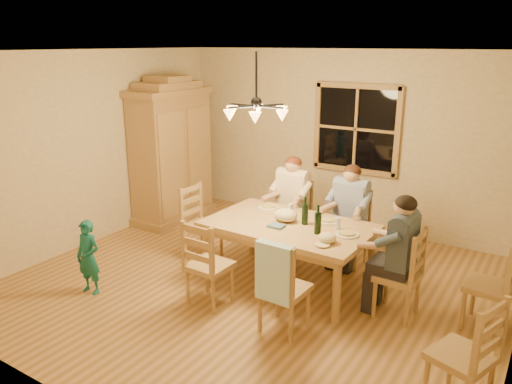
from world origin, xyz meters
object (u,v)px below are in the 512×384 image
Objects in this scene: chair_far_right at (348,242)px; chair_end_right at (397,289)px; chair_far_left at (291,229)px; chair_near_left at (210,278)px; wine_bottle_a at (305,211)px; chair_near_right at (284,302)px; chandelier at (256,111)px; chair_spare_front at (459,373)px; chair_end_left at (203,237)px; wine_bottle_b at (318,220)px; armoire at (172,155)px; adult_woman at (292,192)px; child at (88,257)px; adult_plaid_man at (350,203)px; dining_table at (289,232)px; chair_spare_back at (487,300)px; adult_slate_man at (401,241)px.

chair_end_right is (0.93, -0.92, 0.00)m from chair_far_right.
chair_near_left is at bearing 90.00° from chair_far_left.
chair_near_right is at bearing -73.66° from wine_bottle_a.
chandelier is 0.78× the size of chair_far_right.
chandelier is at bearing 88.82° from chair_spare_front.
wine_bottle_a is (0.66, 0.97, 0.62)m from chair_near_left.
chair_end_left is 3.00× the size of wine_bottle_b.
chair_end_left is (-0.87, -0.87, 0.00)m from chair_far_left.
chandelier is 3.15m from chair_spare_front.
chair_spare_front is (4.87, -2.19, -0.75)m from armoire.
adult_woman is 1.03m from wine_bottle_a.
adult_plaid_man is at bearing 40.72° from child.
dining_table is at bearing 40.60° from chandelier.
wine_bottle_b is (0.41, -0.10, 0.26)m from dining_table.
chair_near_left is 1.33m from wine_bottle_a.
chair_near_left is 1.00× the size of chair_end_right.
wine_bottle_a is (-1.16, 0.12, 0.62)m from chair_end_right.
chair_far_left is at bearing 54.07° from child.
chair_spare_front is (2.45, -0.90, -1.77)m from chandelier.
armoire is 2.32× the size of chair_end_right.
chair_far_right is at bearing 64.80° from chair_near_left.
chandelier reaches higher than armoire.
adult_woman is 0.84m from adult_plaid_man.
adult_woman is at bearing 63.43° from chair_end_right.
chair_end_left is 2.64m from chair_end_right.
chair_end_right is at bearing 136.64° from chair_far_right.
armoire is at bearing 85.58° from chair_spare_back.
armoire is at bearing -1.45° from chair_far_right.
chair_far_left is at bearing 90.00° from chair_near_left.
chair_far_right and chair_end_left have the same top height.
armoire is 3.03m from chair_near_left.
adult_woman is (-1.77, 0.94, 0.54)m from chair_end_right.
chair_near_right is 1.13× the size of adult_slate_man.
chair_near_left is at bearing 116.57° from adult_slate_man.
armoire is 2.32× the size of chair_near_right.
chair_near_right is (0.90, -1.82, 0.00)m from chair_far_left.
adult_slate_man is at bearing 46.74° from chair_near_right.
adult_plaid_man reaches higher than wine_bottle_a.
chair_end_right is at bearing 46.74° from chair_near_right.
adult_slate_man reaches higher than chair_spare_back.
chair_near_left is 1.13× the size of adult_slate_man.
child is (-1.98, -1.51, -0.49)m from wine_bottle_a.
chair_near_right is 1.13× the size of adult_woman.
chair_near_left is at bearing 103.24° from chair_spare_front.
dining_table is 1.03m from chair_far_right.
chair_spare_front is at bearing -30.89° from wine_bottle_b.
chandelier is at bearing -28.16° from armoire.
chair_far_right is 1.00m from adult_woman.
chandelier is 0.78× the size of chair_spare_front.
chair_far_left is at bearing 130.53° from wine_bottle_b.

